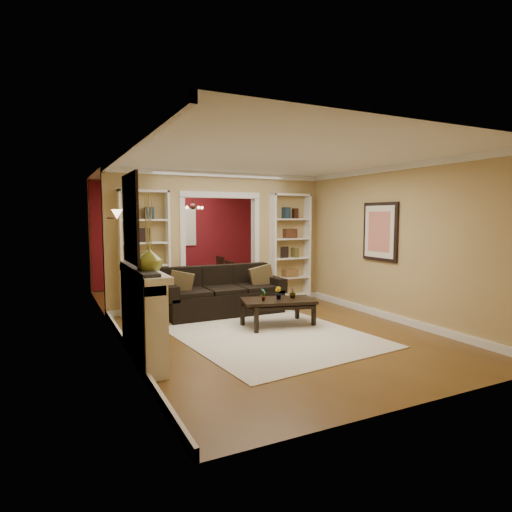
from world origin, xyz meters
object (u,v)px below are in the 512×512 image
sofa (223,291)px  fireplace (144,315)px  coffee_table (278,313)px  dining_table (194,283)px  bookshelf_right (290,248)px  bookshelf_left (145,253)px

sofa → fireplace: 2.69m
coffee_table → dining_table: 3.43m
bookshelf_right → dining_table: (-1.65, 1.61, -0.89)m
fireplace → bookshelf_left: bearing=78.0°
bookshelf_right → dining_table: bearing=135.8°
bookshelf_left → coffee_table: bearing=-45.0°
fireplace → dining_table: bearing=64.3°
bookshelf_right → coffee_table: bearing=-125.6°
coffee_table → bookshelf_left: (-1.81, 1.80, 0.92)m
bookshelf_left → dining_table: size_ratio=1.58×
sofa → bookshelf_right: (1.80, 0.58, 0.71)m
coffee_table → bookshelf_right: size_ratio=0.52×
fireplace → bookshelf_right: bearing=34.8°
coffee_table → bookshelf_right: 2.40m
sofa → coffee_table: size_ratio=1.90×
sofa → bookshelf_left: (-1.30, 0.58, 0.71)m
sofa → fireplace: fireplace is taller
coffee_table → bookshelf_right: bookshelf_right is taller
sofa → bookshelf_right: bearing=17.9°
bookshelf_left → fireplace: (-0.54, -2.53, -0.57)m
fireplace → coffee_table: bearing=17.2°
coffee_table → fireplace: size_ratio=0.70×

